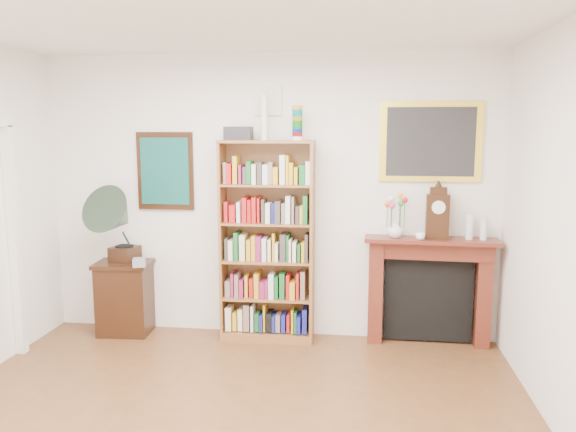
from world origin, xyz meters
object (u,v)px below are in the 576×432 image
Objects in this scene: cd_stack at (139,262)px; teacup at (420,236)px; flower_vase at (395,229)px; gramophone at (117,219)px; bottle_right at (484,229)px; bookshelf at (267,230)px; bottle_left at (469,227)px; side_cabinet at (125,298)px; mantel_clock at (437,214)px; fireplace at (429,282)px.

cd_stack is 2.71m from teacup.
flower_vase is 1.82× the size of teacup.
flower_vase is at bearing 158.52° from teacup.
gramophone is 9.04× the size of teacup.
cd_stack is (0.23, -0.07, -0.41)m from gramophone.
gramophone is 3.98× the size of bottle_right.
bookshelf is 1.45m from teacup.
bookshelf is 14.10× the size of flower_vase.
teacup is at bearing -169.43° from bottle_left.
side_cabinet is at bearing 99.27° from gramophone.
bottle_right is at bearing 0.96° from mantel_clock.
teacup is at bearing -127.83° from fireplace.
bookshelf is 2.84× the size of gramophone.
bottle_right is (2.03, 0.02, 0.05)m from bookshelf.
bookshelf is at bearing -179.41° from bottle_right.
fireplace is 0.68m from mantel_clock.
cd_stack is (0.23, -0.15, 0.41)m from side_cabinet.
bottle_right is (3.27, 0.21, 0.37)m from cd_stack.
side_cabinet is at bearing -176.79° from mantel_clock.
mantel_clock reaches higher than bottle_right.
side_cabinet is at bearing -178.28° from flower_vase.
bottle_right is (0.42, -0.01, -0.13)m from mantel_clock.
flower_vase reaches higher than fireplace.
bookshelf is 3.04× the size of side_cabinet.
cd_stack is 0.50× the size of bottle_left.
side_cabinet is 3.04m from fireplace.
gramophone is at bearing -173.75° from fireplace.
mantel_clock is at bearing 178.96° from bottle_right.
bookshelf reaches higher than teacup.
cd_stack is at bearing -174.67° from flower_vase.
flower_vase is 0.68m from bottle_left.
side_cabinet is 0.83m from gramophone.
gramophone reaches higher than teacup.
bookshelf is at bearing -177.92° from flower_vase.
bottle_right is (3.50, 0.06, 0.78)m from side_cabinet.
side_cabinet is at bearing -178.69° from bottle_left.
side_cabinet is at bearing -179.06° from bottle_right.
side_cabinet is 2.80m from flower_vase.
bottle_right is at bearing -0.59° from bookshelf.
cd_stack is at bearing -176.39° from bottle_right.
gramophone is 2.70m from flower_vase.
teacup is (-0.16, -0.07, -0.20)m from mantel_clock.
mantel_clock is (1.61, 0.03, 0.19)m from bookshelf.
cd_stack is 0.75× the size of flower_vase.
teacup reaches higher than cd_stack.
bookshelf is 9.43× the size of bottle_left.
cd_stack is (-2.80, -0.27, 0.17)m from fireplace.
bottle_right reaches higher than teacup.
flower_vase is (-0.38, 0.02, -0.15)m from mantel_clock.
bookshelf is 1.80× the size of fireplace.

